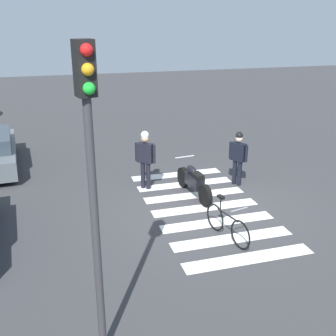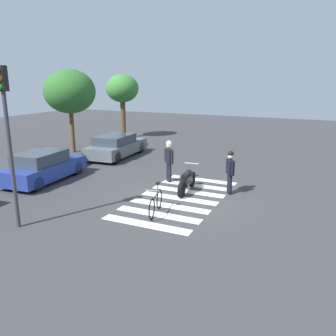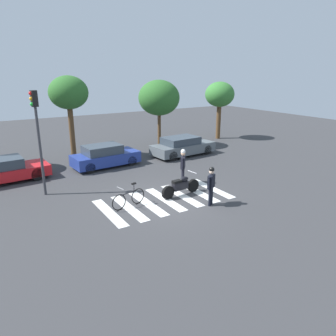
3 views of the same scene
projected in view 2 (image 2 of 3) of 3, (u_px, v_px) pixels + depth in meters
name	position (u px, v px, depth m)	size (l,w,h in m)	color
ground_plane	(179.00, 198.00, 13.28)	(60.00, 60.00, 0.00)	#38383A
police_motorcycle	(187.00, 181.00, 13.95)	(2.15, 0.62, 1.03)	black
leaning_bicycle	(156.00, 203.00, 11.70)	(1.68, 0.52, 1.01)	black
officer_on_foot	(169.00, 158.00, 15.14)	(0.47, 0.55, 1.85)	black
officer_by_motorcycle	(230.00, 169.00, 13.56)	(0.57, 0.42, 1.74)	black
crosswalk_stripes	(179.00, 198.00, 13.27)	(5.85, 3.06, 0.01)	silver
car_blue_hatchback	(43.00, 167.00, 15.37)	(4.09, 1.97, 1.35)	black
car_grey_coupe	(116.00, 146.00, 20.13)	(4.52, 2.13, 1.29)	black
traffic_light_pole	(7.00, 124.00, 9.93)	(0.35, 0.28, 4.79)	#38383D
street_tree_far	(70.00, 92.00, 20.63)	(3.05, 3.05, 4.98)	brown
street_tree_end	(122.00, 89.00, 25.76)	(2.42, 2.42, 4.75)	brown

